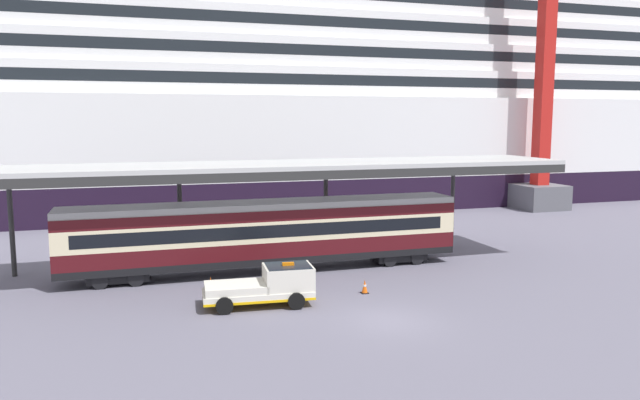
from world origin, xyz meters
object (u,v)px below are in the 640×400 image
service_truck (269,285)px  dockside_crane (550,28)px  traffic_cone_near (211,284)px  traffic_cone_mid (365,287)px  train_carriage (266,232)px  cruise_ship (31,96)px

service_truck → dockside_crane: dockside_crane is taller
traffic_cone_near → service_truck: bearing=-52.7°
traffic_cone_mid → dockside_crane: dockside_crane is taller
train_carriage → traffic_cone_near: size_ratio=29.78×
service_truck → traffic_cone_mid: (5.08, 0.43, -0.64)m
cruise_ship → service_truck: (14.98, -36.73, -10.04)m
traffic_cone_near → traffic_cone_mid: (7.46, -2.70, -0.03)m
train_carriage → traffic_cone_mid: 7.31m
train_carriage → service_truck: bearing=-101.2°
train_carriage → dockside_crane: 38.62m
train_carriage → traffic_cone_near: 5.24m
service_truck → traffic_cone_mid: 5.13m
cruise_ship → traffic_cone_mid: 42.82m
service_truck → traffic_cone_near: bearing=127.3°
cruise_ship → dockside_crane: 50.13m
dockside_crane → traffic_cone_near: bearing=-150.7°
train_carriage → dockside_crane: dockside_crane is taller
train_carriage → service_truck: (-1.26, -6.35, -1.32)m
traffic_cone_mid → dockside_crane: size_ratio=0.01×
train_carriage → traffic_cone_mid: size_ratio=32.21×
traffic_cone_near → traffic_cone_mid: bearing=-19.9°
service_truck → dockside_crane: bearing=34.9°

